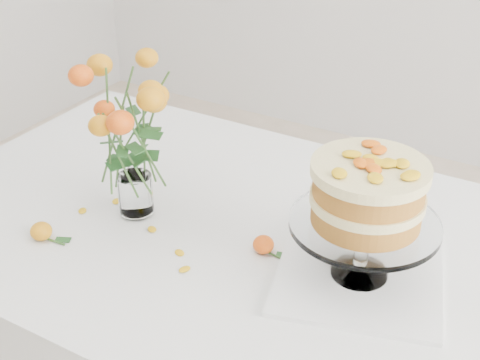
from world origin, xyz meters
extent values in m
cube|color=tan|center=(0.00, 0.00, 0.73)|extent=(1.40, 0.90, 0.04)
cylinder|color=tan|center=(-0.62, 0.37, 0.35)|extent=(0.06, 0.06, 0.71)
cube|color=white|center=(0.00, 0.00, 0.75)|extent=(1.42, 0.92, 0.01)
cube|color=white|center=(0.00, 0.46, 0.65)|extent=(1.42, 0.01, 0.20)
cube|color=white|center=(-0.71, 0.00, 0.65)|extent=(0.01, 0.92, 0.20)
cube|color=white|center=(0.33, -0.03, 0.76)|extent=(0.39, 0.39, 0.01)
cylinder|color=white|center=(0.33, -0.03, 0.83)|extent=(0.03, 0.03, 0.09)
cylinder|color=white|center=(0.33, -0.03, 0.88)|extent=(0.28, 0.28, 0.01)
cylinder|color=#A77525|center=(0.33, -0.03, 0.91)|extent=(0.24, 0.24, 0.04)
cylinder|color=#FFF9A4|center=(0.33, -0.03, 0.94)|extent=(0.25, 0.25, 0.02)
cylinder|color=#A77525|center=(0.33, -0.03, 0.97)|extent=(0.24, 0.24, 0.04)
cylinder|color=#FFF9A4|center=(0.33, -0.03, 1.00)|extent=(0.26, 0.26, 0.02)
cylinder|color=white|center=(-0.19, -0.06, 0.76)|extent=(0.06, 0.06, 0.01)
cylinder|color=white|center=(-0.19, -0.06, 0.81)|extent=(0.08, 0.08, 0.09)
ellipsoid|color=orange|center=(-0.30, -0.24, 0.78)|extent=(0.05, 0.05, 0.04)
cylinder|color=#355B24|center=(-0.27, -0.24, 0.76)|extent=(0.06, 0.01, 0.00)
ellipsoid|color=#DD3F0A|center=(0.13, -0.05, 0.77)|extent=(0.04, 0.04, 0.04)
cylinder|color=#355B24|center=(0.16, -0.05, 0.76)|extent=(0.05, 0.01, 0.00)
ellipsoid|color=#E5AC0E|center=(-0.12, -0.10, 0.76)|extent=(0.03, 0.02, 0.00)
ellipsoid|color=#E5AC0E|center=(-0.02, -0.14, 0.76)|extent=(0.03, 0.02, 0.00)
ellipsoid|color=#E5AC0E|center=(0.02, -0.18, 0.76)|extent=(0.03, 0.02, 0.00)
ellipsoid|color=#E5AC0E|center=(-0.26, -0.05, 0.76)|extent=(0.03, 0.02, 0.00)
ellipsoid|color=#E5AC0E|center=(-0.30, -0.12, 0.76)|extent=(0.03, 0.02, 0.00)
ellipsoid|color=#E5AC0E|center=(0.30, -0.08, 0.76)|extent=(0.03, 0.02, 0.00)
camera|label=1|loc=(0.65, -1.03, 1.58)|focal=50.00mm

